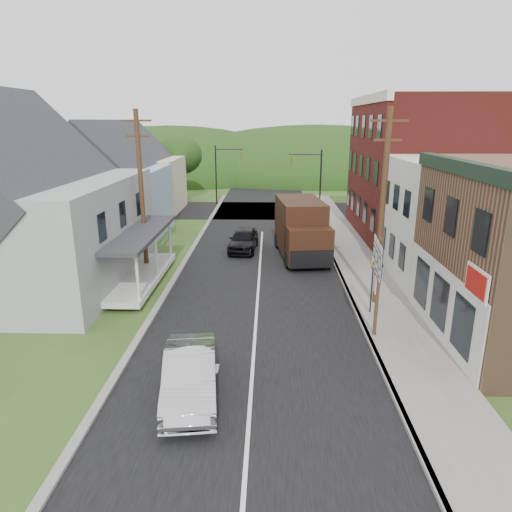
# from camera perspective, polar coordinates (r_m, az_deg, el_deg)

# --- Properties ---
(ground) EXTENTS (120.00, 120.00, 0.00)m
(ground) POSITION_cam_1_polar(r_m,az_deg,el_deg) (18.79, -0.14, -9.99)
(ground) COLOR #2D4719
(ground) RESTS_ON ground
(road) EXTENTS (9.00, 90.00, 0.02)m
(road) POSITION_cam_1_polar(r_m,az_deg,el_deg) (28.09, 0.52, -0.82)
(road) COLOR black
(road) RESTS_ON ground
(cross_road) EXTENTS (60.00, 9.00, 0.02)m
(cross_road) POSITION_cam_1_polar(r_m,az_deg,el_deg) (44.60, 0.98, 5.73)
(cross_road) COLOR black
(cross_road) RESTS_ON ground
(sidewalk_right) EXTENTS (2.80, 55.00, 0.15)m
(sidewalk_right) POSITION_cam_1_polar(r_m,az_deg,el_deg) (26.70, 13.20, -2.05)
(sidewalk_right) COLOR slate
(sidewalk_right) RESTS_ON ground
(curb_right) EXTENTS (0.20, 55.00, 0.15)m
(curb_right) POSITION_cam_1_polar(r_m,az_deg,el_deg) (26.47, 10.33, -2.04)
(curb_right) COLOR slate
(curb_right) RESTS_ON ground
(curb_left) EXTENTS (0.30, 55.00, 0.12)m
(curb_left) POSITION_cam_1_polar(r_m,az_deg,el_deg) (26.68, -9.61, -1.89)
(curb_left) COLOR slate
(curb_left) RESTS_ON ground
(storefront_white) EXTENTS (8.00, 7.00, 6.50)m
(storefront_white) POSITION_cam_1_polar(r_m,az_deg,el_deg) (27.07, 25.15, 4.03)
(storefront_white) COLOR silver
(storefront_white) RESTS_ON ground
(storefront_red) EXTENTS (8.00, 12.00, 10.00)m
(storefront_red) POSITION_cam_1_polar(r_m,az_deg,el_deg) (35.63, 19.59, 10.17)
(storefront_red) COLOR maroon
(storefront_red) RESTS_ON ground
(house_gray) EXTENTS (10.20, 12.24, 8.35)m
(house_gray) POSITION_cam_1_polar(r_m,az_deg,el_deg) (26.35, -26.89, 5.69)
(house_gray) COLOR gray
(house_gray) RESTS_ON ground
(house_blue) EXTENTS (7.14, 8.16, 7.28)m
(house_blue) POSITION_cam_1_polar(r_m,az_deg,el_deg) (36.03, -17.19, 8.34)
(house_blue) COLOR #8EA0C2
(house_blue) RESTS_ON ground
(house_cream) EXTENTS (7.14, 8.16, 7.28)m
(house_cream) POSITION_cam_1_polar(r_m,az_deg,el_deg) (44.71, -14.15, 10.05)
(house_cream) COLOR beige
(house_cream) RESTS_ON ground
(utility_pole_right) EXTENTS (1.60, 0.26, 9.00)m
(utility_pole_right) POSITION_cam_1_polar(r_m,az_deg,el_deg) (21.25, 15.52, 5.82)
(utility_pole_right) COLOR #472D19
(utility_pole_right) RESTS_ON ground
(utility_pole_left) EXTENTS (1.60, 0.26, 9.00)m
(utility_pole_left) POSITION_cam_1_polar(r_m,az_deg,el_deg) (26.05, -14.13, 7.82)
(utility_pole_left) COLOR #472D19
(utility_pole_left) RESTS_ON ground
(traffic_signal_right) EXTENTS (2.87, 0.20, 6.00)m
(traffic_signal_right) POSITION_cam_1_polar(r_m,az_deg,el_deg) (40.74, 7.10, 9.91)
(traffic_signal_right) COLOR black
(traffic_signal_right) RESTS_ON ground
(traffic_signal_left) EXTENTS (2.87, 0.20, 6.00)m
(traffic_signal_left) POSITION_cam_1_polar(r_m,az_deg,el_deg) (47.77, -4.20, 10.96)
(traffic_signal_left) COLOR black
(traffic_signal_left) RESTS_ON ground
(tree_left_c) EXTENTS (5.80, 5.80, 8.41)m
(tree_left_c) POSITION_cam_1_polar(r_m,az_deg,el_deg) (41.74, -26.79, 11.47)
(tree_left_c) COLOR #382616
(tree_left_c) RESTS_ON ground
(tree_left_d) EXTENTS (4.80, 4.80, 6.94)m
(tree_left_d) POSITION_cam_1_polar(r_m,az_deg,el_deg) (49.85, -9.56, 12.32)
(tree_left_d) COLOR #382616
(tree_left_d) RESTS_ON ground
(forested_ridge) EXTENTS (90.00, 30.00, 16.00)m
(forested_ridge) POSITION_cam_1_polar(r_m,az_deg,el_deg) (72.29, 1.29, 9.91)
(forested_ridge) COLOR black
(forested_ridge) RESTS_ON ground
(silver_sedan) EXTENTS (2.19, 4.75, 1.51)m
(silver_sedan) POSITION_cam_1_polar(r_m,az_deg,el_deg) (14.90, -8.24, -14.51)
(silver_sedan) COLOR silver
(silver_sedan) RESTS_ON ground
(dark_sedan) EXTENTS (2.07, 4.45, 1.48)m
(dark_sedan) POSITION_cam_1_polar(r_m,az_deg,el_deg) (30.56, -1.57, 2.05)
(dark_sedan) COLOR black
(dark_sedan) RESTS_ON ground
(delivery_van) EXTENTS (3.34, 6.71, 3.61)m
(delivery_van) POSITION_cam_1_polar(r_m,az_deg,el_deg) (28.91, 5.70, 3.35)
(delivery_van) COLOR black
(delivery_van) RESTS_ON ground
(route_sign_cluster) EXTENTS (0.30, 2.28, 4.00)m
(route_sign_cluster) POSITION_cam_1_polar(r_m,az_deg,el_deg) (18.22, 14.95, -2.12)
(route_sign_cluster) COLOR #472D19
(route_sign_cluster) RESTS_ON sidewalk_right
(warning_sign) EXTENTS (0.29, 0.72, 2.77)m
(warning_sign) POSITION_cam_1_polar(r_m,az_deg,el_deg) (20.62, 14.31, -2.29)
(warning_sign) COLOR black
(warning_sign) RESTS_ON sidewalk_right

